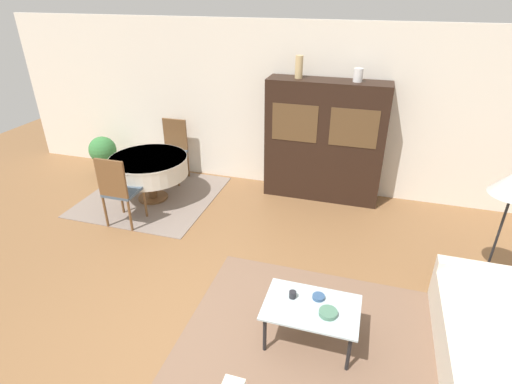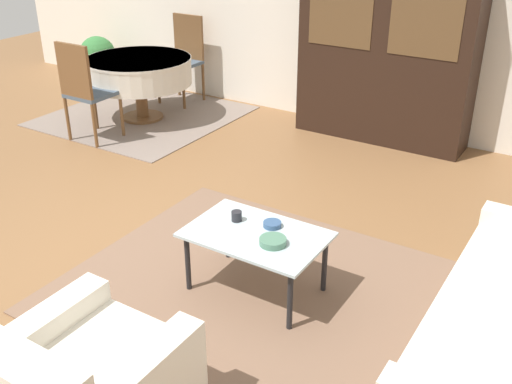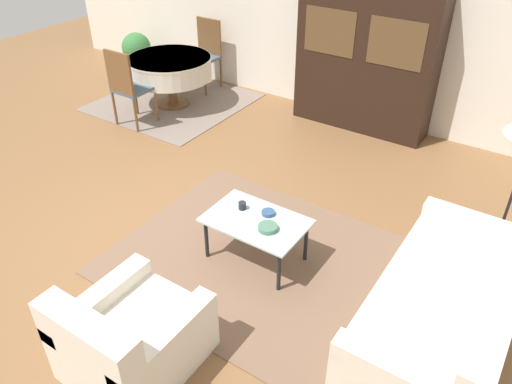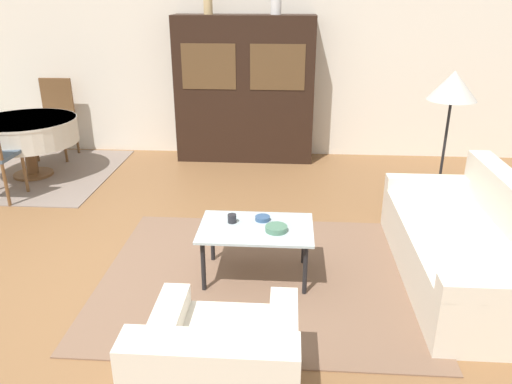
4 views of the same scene
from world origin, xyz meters
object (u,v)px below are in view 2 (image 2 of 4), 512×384
at_px(coffee_table, 256,239).
at_px(cup, 237,216).
at_px(display_cabinet, 386,52).
at_px(dining_table, 139,71).
at_px(potted_plant, 98,57).
at_px(dining_chair_far, 184,54).
at_px(dining_chair_near, 84,87).
at_px(bowl_small, 272,224).
at_px(bowl, 273,241).

relative_size(coffee_table, cup, 12.77).
distance_m(display_cabinet, cup, 3.09).
height_order(dining_table, potted_plant, dining_table).
height_order(dining_chair_far, cup, dining_chair_far).
distance_m(dining_table, cup, 3.51).
bearing_deg(dining_chair_far, coffee_table, 134.44).
bearing_deg(dining_chair_far, cup, 133.15).
xyz_separation_m(coffee_table, potted_plant, (-4.34, 2.87, 0.02)).
bearing_deg(potted_plant, dining_chair_near, -47.88).
distance_m(dining_chair_near, cup, 3.07).
relative_size(display_cabinet, bowl_small, 15.79).
height_order(coffee_table, dining_table, dining_table).
xyz_separation_m(display_cabinet, bowl, (0.53, -3.18, -0.48)).
distance_m(dining_chair_far, bowl, 4.42).
distance_m(dining_table, dining_chair_far, 0.84).
distance_m(coffee_table, potted_plant, 5.20).
height_order(display_cabinet, bowl_small, display_cabinet).
distance_m(cup, potted_plant, 5.00).
height_order(cup, bowl_small, cup).
xyz_separation_m(coffee_table, dining_chair_far, (-2.98, 3.04, 0.21)).
height_order(dining_chair_near, bowl_small, dining_chair_near).
relative_size(dining_chair_near, bowl_small, 8.84).
bearing_deg(bowl, coffee_table, 159.98).
relative_size(coffee_table, bowl, 5.23).
distance_m(dining_table, bowl, 3.87).
height_order(bowl_small, potted_plant, potted_plant).
bearing_deg(display_cabinet, cup, -86.89).
bearing_deg(dining_table, display_cabinet, 19.34).
relative_size(dining_table, dining_chair_far, 1.15).
relative_size(coffee_table, bowl_small, 7.48).
height_order(coffee_table, bowl_small, bowl_small).
height_order(dining_table, cup, dining_table).
bearing_deg(bowl_small, coffee_table, -109.12).
bearing_deg(potted_plant, display_cabinet, 3.67).
relative_size(dining_table, potted_plant, 1.74).
xyz_separation_m(cup, bowl, (0.36, -0.13, -0.01)).
bearing_deg(display_cabinet, dining_table, -160.66).
distance_m(coffee_table, dining_table, 3.71).
distance_m(dining_chair_near, bowl, 3.45).
bearing_deg(dining_table, bowl, -35.72).
bearing_deg(dining_chair_far, dining_chair_near, 90.00).
xyz_separation_m(dining_chair_far, bowl_small, (3.03, -2.91, -0.14)).
xyz_separation_m(dining_table, bowl_small, (3.03, -2.07, -0.11)).
bearing_deg(dining_chair_far, potted_plant, 7.33).
bearing_deg(cup, bowl_small, 13.65).
distance_m(dining_chair_near, dining_chair_far, 1.68).
bearing_deg(bowl, dining_chair_near, 155.66).
bearing_deg(dining_chair_near, coffee_table, -24.57).
height_order(coffee_table, cup, cup).
height_order(display_cabinet, dining_table, display_cabinet).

